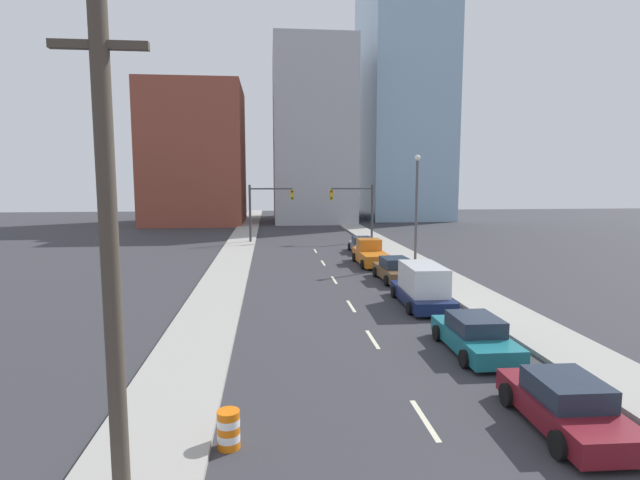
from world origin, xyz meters
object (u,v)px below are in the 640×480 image
Objects in this scene: sedan_teal at (475,336)px; pickup_truck_orange at (371,254)px; traffic_signal_left at (263,205)px; traffic_signal_right at (359,205)px; traffic_barrel at (229,429)px; box_truck_navy at (422,287)px; sedan_brown at (395,270)px; sedan_gray at (362,245)px; street_lamp at (417,202)px; sedan_maroon at (566,405)px; utility_pole_left_near at (111,275)px.

sedan_teal is 19.87m from pickup_truck_orange.
traffic_signal_right is (10.04, 0.00, 0.00)m from traffic_signal_left.
box_truck_navy is (8.92, 13.01, 0.55)m from traffic_barrel.
traffic_barrel is at bearing -117.02° from sedan_brown.
street_lamp is at bearing -69.07° from sedan_gray.
street_lamp is 25.48m from sedan_maroon.
traffic_signal_right reaches higher than pickup_truck_orange.
sedan_teal is at bearing -90.77° from pickup_truck_orange.
sedan_teal is 1.01× the size of sedan_brown.
traffic_barrel is 0.16× the size of box_truck_navy.
traffic_signal_right reaches higher than sedan_brown.
box_truck_navy is at bearing -93.29° from traffic_signal_right.
sedan_brown is 0.85× the size of pickup_truck_orange.
street_lamp reaches higher than traffic_signal_left.
traffic_barrel is 28.10m from street_lamp.
sedan_gray is (-1.11, -7.52, -3.28)m from traffic_signal_right.
street_lamp is at bearing 84.11° from sedan_maroon.
sedan_gray is at bearing 89.20° from sedan_teal.
box_truck_navy is (0.14, 7.05, 0.38)m from sedan_teal.
traffic_signal_left is 1.34× the size of sedan_gray.
box_truck_navy is at bearing -104.92° from street_lamp.
box_truck_navy is (0.14, 12.94, 0.38)m from sedan_maroon.
sedan_brown reaches higher than traffic_barrel.
traffic_signal_left is 10.04m from traffic_signal_right.
traffic_signal_left is 42.79m from utility_pole_left_near.
box_truck_navy is 1.29× the size of sedan_gray.
utility_pole_left_near is at bearing -116.36° from street_lamp.
sedan_brown is at bearing 89.74° from box_truck_navy.
sedan_brown is (-2.98, -5.48, -4.16)m from street_lamp.
box_truck_navy is 12.82m from pickup_truck_orange.
traffic_signal_right is at bearing 74.11° from utility_pole_left_near.
sedan_gray is at bearing 90.71° from sedan_maroon.
utility_pole_left_near reaches higher than sedan_maroon.
sedan_teal is at bearing 91.73° from sedan_maroon.
sedan_brown reaches higher than sedan_maroon.
street_lamp reaches higher than pickup_truck_orange.
box_truck_navy reaches higher than traffic_barrel.
utility_pole_left_near is 1.65× the size of box_truck_navy.
sedan_gray is at bearing 110.56° from street_lamp.
sedan_maroon is 0.94× the size of sedan_teal.
traffic_signal_left is 1.25× the size of sedan_teal.
sedan_gray is (0.22, 12.84, -0.05)m from sedan_brown.
utility_pole_left_near reaches higher than sedan_brown.
pickup_truck_orange is at bearing 91.64° from sedan_maroon.
traffic_barrel is at bearing -145.39° from sedan_teal.
traffic_signal_left is at bearing 120.23° from pickup_truck_orange.
sedan_gray is (0.57, 26.37, -0.01)m from sedan_teal.
street_lamp reaches higher than sedan_maroon.
box_truck_navy reaches higher than pickup_truck_orange.
street_lamp reaches higher than sedan_brown.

